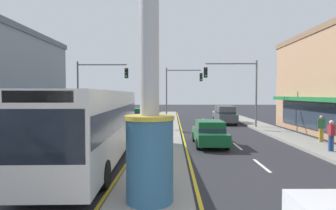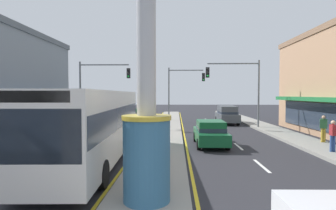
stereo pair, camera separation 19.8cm
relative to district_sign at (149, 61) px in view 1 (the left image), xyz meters
name	(u,v)px [view 1 (the left image)]	position (x,y,z in m)	size (l,w,h in m)	color
median_strip	(164,134)	(0.00, 13.17, -3.95)	(2.50, 52.00, 0.14)	gray
sidewalk_left	(34,138)	(-9.02, 11.17, -3.93)	(2.35, 60.00, 0.18)	gray
sidewalk_right	(294,138)	(9.02, 11.17, -3.93)	(2.35, 60.00, 0.18)	gray
lane_markings	(163,138)	(0.00, 11.81, -4.02)	(9.24, 52.00, 0.01)	silver
district_sign	(149,61)	(0.00, 0.00, 0.00)	(7.08, 1.37, 8.09)	#33668C
traffic_light_left_side	(96,82)	(-6.48, 17.80, 0.23)	(4.86, 0.46, 6.20)	slate
traffic_light_right_side	(237,82)	(6.48, 17.14, 0.23)	(4.86, 0.46, 6.20)	slate
traffic_light_median_far	(179,85)	(1.46, 23.70, 0.18)	(4.20, 0.46, 6.20)	slate
bus_near_right_lane	(95,122)	(-2.90, 4.72, -2.15)	(2.96, 11.29, 3.26)	silver
suv_near_left_lane	(225,115)	(6.20, 21.28, -3.04)	(1.97, 4.60, 1.90)	#4C5156
sedan_far_left_oncoming	(209,133)	(2.90, 8.99, -3.23)	(1.86, 4.31, 1.53)	#14562D
sedan_kerb_right	(141,115)	(-2.90, 23.13, -3.23)	(1.99, 4.38, 1.53)	#14562D
pedestrian_near_kerb	(331,134)	(8.84, 6.57, -2.93)	(0.28, 0.42, 1.61)	#2D4C8C
pedestrian_far_side	(321,127)	(9.87, 9.38, -2.91)	(0.46, 0.37, 1.64)	gold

